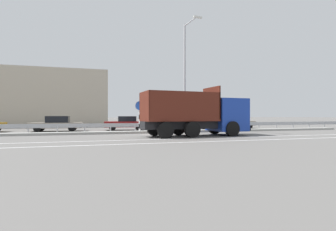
{
  "coord_description": "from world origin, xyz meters",
  "views": [
    {
      "loc": [
        -4.73,
        -19.23,
        1.45
      ],
      "look_at": [
        0.95,
        -0.22,
        1.43
      ],
      "focal_mm": 28.0,
      "sensor_mm": 36.0,
      "label": 1
    }
  ],
  "objects_px": {
    "parked_car_4": "(126,123)",
    "parked_car_6": "(235,122)",
    "parked_car_5": "(188,122)",
    "dump_truck": "(208,117)",
    "street_lamp_1": "(186,72)",
    "parked_car_3": "(57,124)",
    "median_road_sign": "(140,116)"
  },
  "relations": [
    {
      "from": "street_lamp_1",
      "to": "dump_truck",
      "type": "bearing_deg",
      "value": -85.9
    },
    {
      "from": "parked_car_3",
      "to": "parked_car_4",
      "type": "relative_size",
      "value": 1.1
    },
    {
      "from": "parked_car_3",
      "to": "median_road_sign",
      "type": "bearing_deg",
      "value": -121.78
    },
    {
      "from": "parked_car_5",
      "to": "parked_car_6",
      "type": "distance_m",
      "value": 5.78
    },
    {
      "from": "median_road_sign",
      "to": "street_lamp_1",
      "type": "relative_size",
      "value": 0.28
    },
    {
      "from": "parked_car_4",
      "to": "parked_car_6",
      "type": "height_order",
      "value": "parked_car_4"
    },
    {
      "from": "dump_truck",
      "to": "parked_car_6",
      "type": "xyz_separation_m",
      "value": [
        7.52,
        8.77,
        -0.68
      ]
    },
    {
      "from": "dump_truck",
      "to": "parked_car_4",
      "type": "height_order",
      "value": "dump_truck"
    },
    {
      "from": "parked_car_5",
      "to": "parked_car_6",
      "type": "bearing_deg",
      "value": 91.03
    },
    {
      "from": "street_lamp_1",
      "to": "parked_car_4",
      "type": "height_order",
      "value": "street_lamp_1"
    },
    {
      "from": "parked_car_4",
      "to": "parked_car_6",
      "type": "distance_m",
      "value": 12.26
    },
    {
      "from": "parked_car_4",
      "to": "parked_car_6",
      "type": "xyz_separation_m",
      "value": [
        12.26,
        0.24,
        -0.04
      ]
    },
    {
      "from": "median_road_sign",
      "to": "parked_car_5",
      "type": "height_order",
      "value": "median_road_sign"
    },
    {
      "from": "median_road_sign",
      "to": "parked_car_6",
      "type": "height_order",
      "value": "median_road_sign"
    },
    {
      "from": "dump_truck",
      "to": "street_lamp_1",
      "type": "bearing_deg",
      "value": -179.61
    },
    {
      "from": "dump_truck",
      "to": "parked_car_6",
      "type": "distance_m",
      "value": 11.58
    },
    {
      "from": "parked_car_4",
      "to": "parked_car_5",
      "type": "bearing_deg",
      "value": -87.19
    },
    {
      "from": "parked_car_6",
      "to": "dump_truck",
      "type": "bearing_deg",
      "value": 136.28
    },
    {
      "from": "parked_car_6",
      "to": "street_lamp_1",
      "type": "bearing_deg",
      "value": 119.29
    },
    {
      "from": "dump_truck",
      "to": "parked_car_4",
      "type": "relative_size",
      "value": 1.86
    },
    {
      "from": "parked_car_6",
      "to": "median_road_sign",
      "type": "bearing_deg",
      "value": 109.58
    },
    {
      "from": "street_lamp_1",
      "to": "parked_car_6",
      "type": "height_order",
      "value": "street_lamp_1"
    },
    {
      "from": "parked_car_3",
      "to": "parked_car_6",
      "type": "height_order",
      "value": "parked_car_3"
    },
    {
      "from": "dump_truck",
      "to": "street_lamp_1",
      "type": "distance_m",
      "value": 5.43
    },
    {
      "from": "dump_truck",
      "to": "median_road_sign",
      "type": "xyz_separation_m",
      "value": [
        -4.23,
        3.86,
        0.06
      ]
    },
    {
      "from": "median_road_sign",
      "to": "parked_car_6",
      "type": "distance_m",
      "value": 12.76
    },
    {
      "from": "dump_truck",
      "to": "parked_car_5",
      "type": "height_order",
      "value": "dump_truck"
    },
    {
      "from": "parked_car_4",
      "to": "parked_car_6",
      "type": "relative_size",
      "value": 1.0
    },
    {
      "from": "street_lamp_1",
      "to": "parked_car_5",
      "type": "bearing_deg",
      "value": 66.22
    },
    {
      "from": "parked_car_3",
      "to": "parked_car_6",
      "type": "xyz_separation_m",
      "value": [
        18.49,
        0.42,
        -0.04
      ]
    },
    {
      "from": "dump_truck",
      "to": "median_road_sign",
      "type": "relative_size",
      "value": 2.96
    },
    {
      "from": "parked_car_4",
      "to": "parked_car_5",
      "type": "distance_m",
      "value": 6.49
    }
  ]
}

